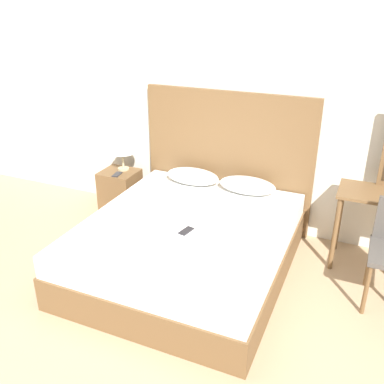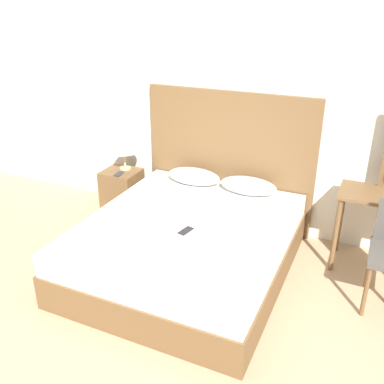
% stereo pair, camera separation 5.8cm
% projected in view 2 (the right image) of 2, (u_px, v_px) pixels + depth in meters
% --- Properties ---
extents(ground_plane, '(16.00, 16.00, 0.00)m').
position_uv_depth(ground_plane, '(105.00, 359.00, 3.06)').
color(ground_plane, tan).
extents(wall_back, '(10.00, 0.06, 2.70)m').
position_uv_depth(wall_back, '(227.00, 103.00, 4.47)').
color(wall_back, silver).
rests_on(wall_back, ground_plane).
extents(bed, '(1.78, 2.06, 0.51)m').
position_uv_depth(bed, '(187.00, 246.00, 3.96)').
color(bed, brown).
rests_on(bed, ground_plane).
extents(headboard, '(1.87, 0.05, 1.50)m').
position_uv_depth(headboard, '(228.00, 160.00, 4.63)').
color(headboard, brown).
rests_on(headboard, ground_plane).
extents(pillow_left, '(0.59, 0.31, 0.16)m').
position_uv_depth(pillow_left, '(194.00, 176.00, 4.62)').
color(pillow_left, white).
rests_on(pillow_left, bed).
extents(pillow_right, '(0.59, 0.31, 0.16)m').
position_uv_depth(pillow_right, '(248.00, 186.00, 4.39)').
color(pillow_right, white).
rests_on(pillow_right, bed).
extents(phone_on_bed, '(0.10, 0.16, 0.01)m').
position_uv_depth(phone_on_bed, '(186.00, 231.00, 3.69)').
color(phone_on_bed, '#232328').
rests_on(phone_on_bed, bed).
extents(nightstand, '(0.41, 0.37, 0.53)m').
position_uv_depth(nightstand, '(122.00, 192.00, 5.05)').
color(nightstand, brown).
rests_on(nightstand, ground_plane).
extents(table_lamp, '(0.31, 0.31, 0.40)m').
position_uv_depth(table_lamp, '(124.00, 145.00, 4.87)').
color(table_lamp, tan).
rests_on(table_lamp, nightstand).
extents(phone_on_nightstand, '(0.09, 0.16, 0.01)m').
position_uv_depth(phone_on_nightstand, '(119.00, 174.00, 4.85)').
color(phone_on_nightstand, '#232328').
rests_on(phone_on_nightstand, nightstand).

